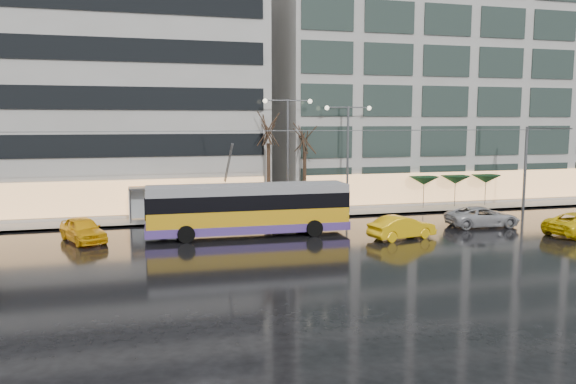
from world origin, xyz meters
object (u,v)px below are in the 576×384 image
object	(u,v)px
bus_shelter	(153,196)
taxi_a	(83,230)
trolleybus	(248,211)
street_lamp_near	(288,140)

from	to	relation	value
bus_shelter	taxi_a	bearing A→B (deg)	-126.90
trolleybus	bus_shelter	bearing A→B (deg)	131.50
trolleybus	taxi_a	bearing A→B (deg)	175.74
trolleybus	taxi_a	distance (m)	10.38
taxi_a	bus_shelter	bearing A→B (deg)	29.47
bus_shelter	taxi_a	size ratio (longest dim) A/B	0.93
trolleybus	taxi_a	xyz separation A→B (m)	(-10.31, 0.77, -0.88)
street_lamp_near	taxi_a	xyz separation A→B (m)	(-14.80, -6.00, -5.22)
trolleybus	street_lamp_near	distance (m)	9.22
trolleybus	street_lamp_near	xyz separation A→B (m)	(4.49, 6.77, 4.34)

